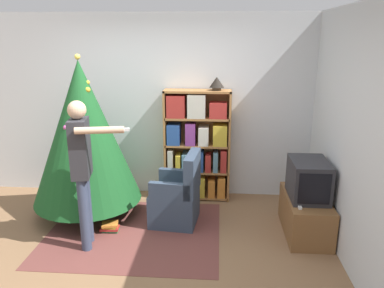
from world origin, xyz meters
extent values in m
plane|color=#846042|center=(0.00, 0.00, 0.00)|extent=(14.00, 14.00, 0.00)
cube|color=silver|center=(0.00, 1.85, 1.30)|extent=(8.00, 0.10, 2.60)
cube|color=silver|center=(2.23, 0.00, 1.30)|extent=(0.10, 8.00, 2.60)
cube|color=brown|center=(-0.12, 0.54, 0.00)|extent=(2.05, 1.70, 0.01)
cube|color=#A8703D|center=(0.13, 1.64, 0.79)|extent=(0.03, 0.29, 1.58)
cube|color=#A8703D|center=(1.02, 1.64, 0.79)|extent=(0.03, 0.29, 1.58)
cube|color=#A8703D|center=(0.57, 1.64, 1.56)|extent=(0.93, 0.29, 0.03)
cube|color=#A8703D|center=(0.57, 1.78, 0.79)|extent=(0.93, 0.01, 1.58)
cube|color=#A8703D|center=(0.57, 1.64, 0.03)|extent=(0.90, 0.29, 0.03)
cube|color=#5B899E|center=(0.20, 1.62, 0.20)|extent=(0.09, 0.26, 0.32)
cube|color=#2D7A42|center=(0.36, 1.61, 0.16)|extent=(0.12, 0.24, 0.23)
cube|color=#2D7A42|center=(0.50, 1.60, 0.19)|extent=(0.10, 0.21, 0.29)
cube|color=gold|center=(0.64, 1.63, 0.19)|extent=(0.09, 0.27, 0.29)
cube|color=orange|center=(0.79, 1.62, 0.17)|extent=(0.10, 0.26, 0.26)
cube|color=orange|center=(0.93, 1.61, 0.19)|extent=(0.11, 0.24, 0.30)
cube|color=#A8703D|center=(0.57, 1.64, 0.42)|extent=(0.90, 0.29, 0.03)
cube|color=beige|center=(0.20, 1.61, 0.58)|extent=(0.07, 0.23, 0.30)
cube|color=gold|center=(0.31, 1.61, 0.55)|extent=(0.07, 0.23, 0.24)
cube|color=#5B899E|center=(0.41, 1.63, 0.56)|extent=(0.09, 0.27, 0.25)
cube|color=#284C93|center=(0.52, 1.63, 0.57)|extent=(0.08, 0.27, 0.28)
cube|color=#284C93|center=(0.62, 1.60, 0.58)|extent=(0.08, 0.22, 0.29)
cube|color=#B22D28|center=(0.73, 1.60, 0.56)|extent=(0.08, 0.22, 0.25)
cube|color=#5B899E|center=(0.84, 1.62, 0.58)|extent=(0.07, 0.25, 0.29)
cube|color=#B22D28|center=(0.95, 1.61, 0.59)|extent=(0.08, 0.23, 0.32)
cube|color=#A8703D|center=(0.57, 1.64, 0.80)|extent=(0.90, 0.29, 0.03)
cube|color=#284C93|center=(0.25, 1.62, 0.96)|extent=(0.18, 0.25, 0.29)
cube|color=#843889|center=(0.48, 1.60, 0.97)|extent=(0.14, 0.21, 0.31)
cube|color=beige|center=(0.66, 1.62, 0.95)|extent=(0.14, 0.26, 0.26)
cube|color=gold|center=(0.89, 1.62, 0.96)|extent=(0.19, 0.26, 0.29)
cube|color=#A8703D|center=(0.57, 1.64, 1.19)|extent=(0.90, 0.29, 0.03)
cube|color=#B22D28|center=(0.28, 1.63, 1.36)|extent=(0.25, 0.27, 0.30)
cube|color=beige|center=(0.56, 1.59, 1.36)|extent=(0.24, 0.20, 0.32)
cube|color=#B22D28|center=(0.86, 1.60, 1.31)|extent=(0.23, 0.22, 0.21)
cube|color=brown|center=(1.92, 0.70, 0.23)|extent=(0.48, 0.94, 0.46)
cube|color=#28282D|center=(1.92, 0.70, 0.69)|extent=(0.42, 0.58, 0.45)
cube|color=black|center=(1.92, 0.40, 0.69)|extent=(0.34, 0.01, 0.35)
cube|color=white|center=(1.78, 0.41, 0.47)|extent=(0.04, 0.12, 0.02)
cylinder|color=#4C3323|center=(-0.82, 0.99, 0.05)|extent=(0.36, 0.36, 0.10)
cylinder|color=brown|center=(-0.82, 0.99, 0.16)|extent=(0.08, 0.08, 0.12)
cone|color=#195123|center=(-0.82, 0.99, 1.12)|extent=(1.37, 1.37, 1.80)
sphere|color=#B74C93|center=(-0.93, 0.74, 1.24)|extent=(0.06, 0.06, 0.06)
sphere|color=gold|center=(-0.72, 0.99, 1.74)|extent=(0.05, 0.05, 0.05)
sphere|color=silver|center=(-0.60, 1.34, 0.89)|extent=(0.07, 0.07, 0.07)
sphere|color=gold|center=(-0.70, 1.35, 0.98)|extent=(0.06, 0.06, 0.06)
sphere|color=gold|center=(-0.70, 0.94, 1.66)|extent=(0.07, 0.07, 0.07)
sphere|color=silver|center=(-0.79, 1.51, 0.60)|extent=(0.04, 0.04, 0.04)
sphere|color=#E5CC4C|center=(-0.82, 0.99, 2.05)|extent=(0.07, 0.07, 0.07)
cube|color=#334256|center=(0.33, 0.86, 0.21)|extent=(0.61, 0.61, 0.42)
cube|color=#334256|center=(0.56, 0.83, 0.67)|extent=(0.18, 0.57, 0.50)
cube|color=#334256|center=(0.36, 1.10, 0.52)|extent=(0.51, 0.13, 0.20)
cube|color=#334256|center=(0.31, 0.62, 0.52)|extent=(0.51, 0.13, 0.20)
cylinder|color=#38425B|center=(-0.59, 0.32, 0.42)|extent=(0.11, 0.11, 0.83)
cylinder|color=#38425B|center=(-0.56, 0.14, 0.42)|extent=(0.11, 0.11, 0.83)
cube|color=#2D2D33|center=(-0.58, 0.23, 1.15)|extent=(0.24, 0.35, 0.63)
cylinder|color=#DBAD89|center=(-0.61, 0.42, 1.12)|extent=(0.07, 0.07, 0.50)
cylinder|color=#DBAD89|center=(-0.30, 0.07, 1.39)|extent=(0.48, 0.16, 0.07)
cube|color=white|center=(-0.07, 0.12, 1.39)|extent=(0.11, 0.06, 0.03)
sphere|color=#DBAD89|center=(-0.58, 0.23, 1.56)|extent=(0.19, 0.19, 0.19)
cylinder|color=#473828|center=(0.83, 1.64, 1.60)|extent=(0.12, 0.12, 0.04)
cone|color=black|center=(0.83, 1.64, 1.69)|extent=(0.20, 0.20, 0.14)
cube|color=#2D7A42|center=(-0.41, 0.55, 0.02)|extent=(0.19, 0.12, 0.03)
cube|color=#B22D28|center=(-0.42, 0.54, 0.05)|extent=(0.22, 0.14, 0.03)
cube|color=gold|center=(-0.42, 0.54, 0.08)|extent=(0.17, 0.13, 0.03)
cube|color=orange|center=(-0.41, 0.54, 0.10)|extent=(0.22, 0.19, 0.03)
camera|label=1|loc=(0.87, -3.44, 2.28)|focal=35.00mm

